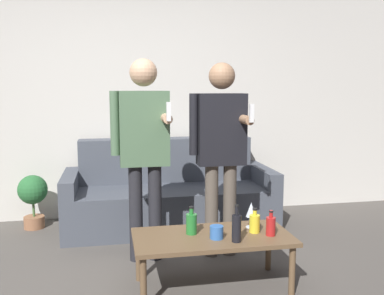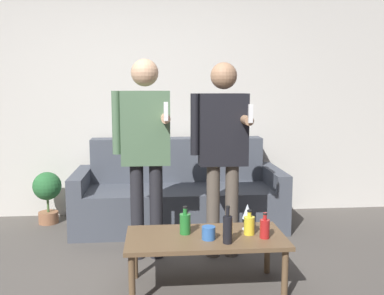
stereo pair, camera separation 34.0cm
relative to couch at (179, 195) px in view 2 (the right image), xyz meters
name	(u,v)px [view 2 (the right image)]	position (x,y,z in m)	size (l,w,h in m)	color
wall_back	(144,94)	(-0.36, 0.47, 1.04)	(8.00, 0.06, 2.70)	silver
couch	(179,195)	(0.00, 0.00, 0.00)	(2.11, 0.83, 0.89)	#474C56
coffee_table	(206,241)	(0.10, -1.47, 0.04)	(1.11, 0.54, 0.39)	brown
bottle_orange	(249,225)	(0.41, -1.46, 0.15)	(0.08, 0.08, 0.18)	yellow
bottle_green	(228,229)	(0.23, -1.62, 0.18)	(0.06, 0.06, 0.26)	black
bottle_dark	(185,223)	(-0.04, -1.41, 0.16)	(0.08, 0.08, 0.20)	#23752D
bottle_yellow	(265,228)	(0.50, -1.55, 0.15)	(0.07, 0.07, 0.18)	#B21E1E
wine_glass_near	(247,212)	(0.42, -1.36, 0.21)	(0.08, 0.08, 0.19)	silver
cup_on_table	(209,233)	(0.11, -1.54, 0.13)	(0.09, 0.09, 0.09)	#3366B2
person_standing_left	(145,142)	(-0.32, -0.86, 0.67)	(0.47, 0.42, 1.65)	#232328
person_standing_right	(223,144)	(0.31, -0.88, 0.65)	(0.47, 0.42, 1.63)	brown
potted_plant	(47,191)	(-1.37, 0.16, 0.03)	(0.29, 0.29, 0.55)	#936042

